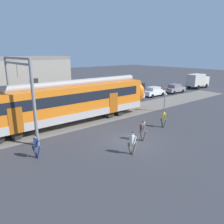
% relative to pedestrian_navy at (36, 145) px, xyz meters
% --- Properties ---
extents(ground_plane, '(160.00, 160.00, 0.00)m').
position_rel_pedestrian_navy_xyz_m(ground_plane, '(6.88, -1.77, -0.96)').
color(ground_plane, '#38383D').
extents(pedestrian_navy, '(0.58, 0.64, 1.67)m').
position_rel_pedestrian_navy_xyz_m(pedestrian_navy, '(0.00, 0.00, 0.00)').
color(pedestrian_navy, navy).
rests_on(pedestrian_navy, ground).
extents(pedestrian_white, '(0.61, 0.61, 1.67)m').
position_rel_pedestrian_navy_xyz_m(pedestrian_white, '(5.34, -3.64, 0.00)').
color(pedestrian_white, '#6B6051').
rests_on(pedestrian_white, ground).
extents(pedestrian_grey, '(0.50, 0.69, 1.67)m').
position_rel_pedestrian_navy_xyz_m(pedestrian_grey, '(7.71, -2.44, 0.03)').
color(pedestrian_grey, '#6B6051').
rests_on(pedestrian_grey, ground).
extents(pedestrian_yellow, '(0.54, 0.67, 1.67)m').
position_rel_pedestrian_navy_xyz_m(pedestrian_yellow, '(11.66, -1.48, 0.03)').
color(pedestrian_yellow, '#6B6051').
rests_on(pedestrian_yellow, ground).
extents(parked_car_silver, '(4.06, 1.87, 1.54)m').
position_rel_pedestrian_navy_xyz_m(parked_car_silver, '(17.61, 9.05, -0.18)').
color(parked_car_silver, '#B7BABF').
rests_on(parked_car_silver, ground).
extents(parked_car_white, '(4.02, 1.79, 1.54)m').
position_rel_pedestrian_navy_xyz_m(parked_car_white, '(22.76, 9.14, -0.18)').
color(parked_car_white, silver).
rests_on(parked_car_white, ground).
extents(parked_car_grey, '(4.03, 1.82, 1.54)m').
position_rel_pedestrian_navy_xyz_m(parked_car_grey, '(27.98, 8.81, -0.18)').
color(parked_car_grey, gray).
rests_on(parked_car_grey, ground).
extents(box_truck, '(5.27, 2.16, 2.82)m').
position_rel_pedestrian_navy_xyz_m(box_truck, '(35.68, 9.02, 0.61)').
color(box_truck, beige).
rests_on(box_truck, ground).
extents(catenary_gantry, '(0.24, 6.64, 6.53)m').
position_rel_pedestrian_navy_xyz_m(catenary_gantry, '(0.81, 5.21, 3.35)').
color(catenary_gantry, gray).
rests_on(catenary_gantry, ground).
extents(crossing_signal, '(0.96, 0.22, 3.00)m').
position_rel_pedestrian_navy_xyz_m(crossing_signal, '(16.30, 2.05, 1.05)').
color(crossing_signal, gray).
rests_on(crossing_signal, ground).
extents(background_building, '(16.29, 5.00, 9.20)m').
position_rel_pedestrian_navy_xyz_m(background_building, '(1.58, 15.06, 2.24)').
color(background_building, gray).
rests_on(background_building, ground).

